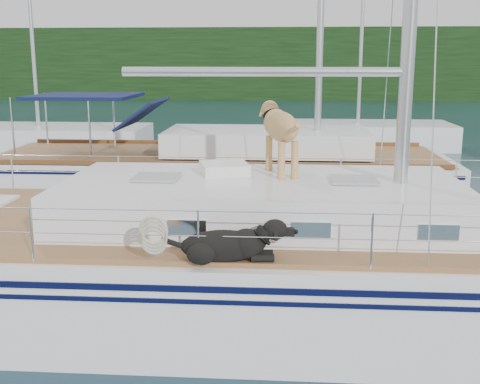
{
  "coord_description": "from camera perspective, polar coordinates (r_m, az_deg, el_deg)",
  "views": [
    {
      "loc": [
        1.07,
        -7.76,
        3.36
      ],
      "look_at": [
        0.5,
        0.2,
        1.6
      ],
      "focal_mm": 45.0,
      "sensor_mm": 36.0,
      "label": 1
    }
  ],
  "objects": [
    {
      "name": "ground",
      "position": [
        8.52,
        -3.51,
        -10.81
      ],
      "size": [
        120.0,
        120.0,
        0.0
      ],
      "primitive_type": "plane",
      "color": "black",
      "rests_on": "ground"
    },
    {
      "name": "tree_line",
      "position": [
        52.77,
        2.97,
        12.03
      ],
      "size": [
        90.0,
        3.0,
        6.0
      ],
      "primitive_type": "cube",
      "color": "black",
      "rests_on": "ground"
    },
    {
      "name": "shore_bank",
      "position": [
        54.04,
        2.97,
        9.5
      ],
      "size": [
        92.0,
        1.0,
        1.2
      ],
      "primitive_type": "cube",
      "color": "#595147",
      "rests_on": "ground"
    },
    {
      "name": "main_sailboat",
      "position": [
        8.27,
        -2.89,
        -6.5
      ],
      "size": [
        12.0,
        3.8,
        14.01
      ],
      "color": "white",
      "rests_on": "ground"
    },
    {
      "name": "neighbor_sailboat",
      "position": [
        14.67,
        -1.72,
        1.7
      ],
      "size": [
        11.0,
        3.5,
        13.3
      ],
      "color": "white",
      "rests_on": "ground"
    },
    {
      "name": "bg_boat_west",
      "position": [
        23.75,
        -18.47,
        4.75
      ],
      "size": [
        8.0,
        3.0,
        11.65
      ],
      "color": "white",
      "rests_on": "ground"
    },
    {
      "name": "bg_boat_center",
      "position": [
        24.12,
        11.07,
        5.28
      ],
      "size": [
        7.2,
        3.0,
        11.65
      ],
      "color": "white",
      "rests_on": "ground"
    }
  ]
}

